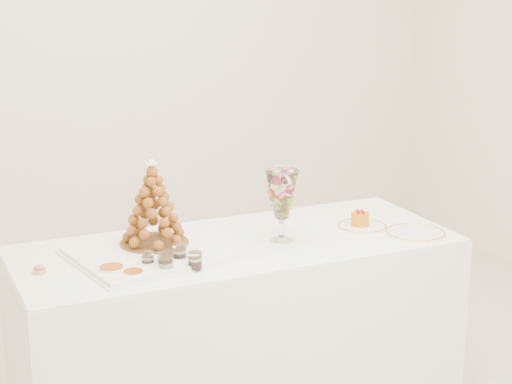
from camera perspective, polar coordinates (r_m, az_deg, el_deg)
buffet_table at (r=3.78m, az=-1.25°, el=-8.60°), size 1.94×0.87×0.72m
lace_tray at (r=3.53m, az=-6.42°, el=-3.98°), size 0.72×0.57×0.02m
macaron_vase at (r=3.64m, az=1.73°, el=-0.19°), size 0.14×0.14×0.31m
cake_plate at (r=3.88m, az=7.08°, el=-2.30°), size 0.23×0.23×0.01m
spare_plate at (r=3.83m, az=10.57°, el=-2.71°), size 0.27×0.27×0.01m
pink_tart at (r=3.41m, az=-14.25°, el=-5.03°), size 0.05×0.05×0.03m
verrine_a at (r=3.38m, az=-7.22°, el=-4.51°), size 0.05×0.05×0.06m
verrine_b at (r=3.38m, az=-6.15°, el=-4.46°), size 0.06×0.06×0.07m
verrine_c at (r=3.42m, az=-5.13°, el=-4.09°), size 0.07×0.07×0.08m
verrine_d at (r=3.32m, az=-6.04°, el=-4.74°), size 0.06×0.06×0.08m
verrine_e at (r=3.34m, az=-4.09°, el=-4.62°), size 0.06×0.06×0.07m
ramekin_back at (r=3.33m, az=-9.62°, el=-5.21°), size 0.10×0.10×0.03m
ramekin_front at (r=3.29m, az=-8.17°, el=-5.47°), size 0.08×0.08×0.03m
croquembouche at (r=3.55m, az=-6.88°, el=-0.74°), size 0.30×0.30×0.36m
mousse_cake at (r=3.88m, az=6.95°, el=-1.78°), size 0.08×0.08×0.07m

